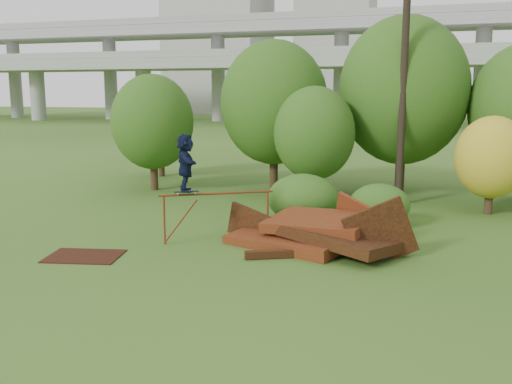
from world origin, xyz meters
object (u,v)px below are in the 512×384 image
(scrap_pile, at_px, (316,234))
(utility_pole, at_px, (404,75))
(flat_plate, at_px, (84,256))
(skater, at_px, (186,163))

(scrap_pile, relative_size, utility_pole, 0.59)
(scrap_pile, distance_m, utility_pole, 8.72)
(flat_plate, distance_m, utility_pole, 13.55)
(scrap_pile, height_order, flat_plate, scrap_pile)
(scrap_pile, bearing_deg, flat_plate, -154.24)
(scrap_pile, bearing_deg, skater, -170.36)
(scrap_pile, height_order, utility_pole, utility_pole)
(flat_plate, xyz_separation_m, utility_pole, (7.67, 9.98, 5.03))
(skater, relative_size, flat_plate, 0.86)
(scrap_pile, bearing_deg, utility_pole, 75.68)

